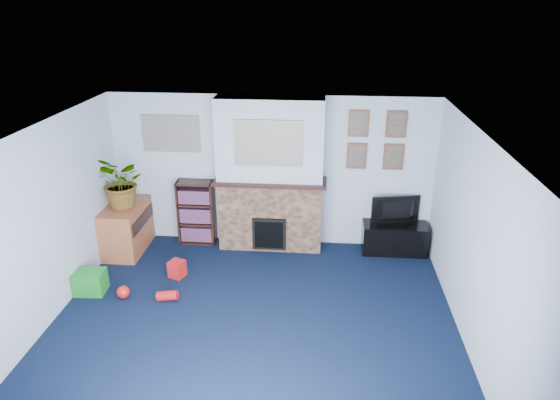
# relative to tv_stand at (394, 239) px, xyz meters

# --- Properties ---
(floor) EXTENTS (5.00, 4.50, 0.01)m
(floor) POSITION_rel_tv_stand_xyz_m (-1.95, -2.03, -0.23)
(floor) COLOR black
(floor) RESTS_ON ground
(ceiling) EXTENTS (5.00, 4.50, 0.01)m
(ceiling) POSITION_rel_tv_stand_xyz_m (-1.95, -2.03, 2.17)
(ceiling) COLOR white
(ceiling) RESTS_ON wall_back
(wall_back) EXTENTS (5.00, 0.04, 2.40)m
(wall_back) POSITION_rel_tv_stand_xyz_m (-1.95, 0.22, 0.97)
(wall_back) COLOR silver
(wall_back) RESTS_ON ground
(wall_front) EXTENTS (5.00, 0.04, 2.40)m
(wall_front) POSITION_rel_tv_stand_xyz_m (-1.95, -4.28, 0.97)
(wall_front) COLOR silver
(wall_front) RESTS_ON ground
(wall_left) EXTENTS (0.04, 4.50, 2.40)m
(wall_left) POSITION_rel_tv_stand_xyz_m (-4.45, -2.03, 0.97)
(wall_left) COLOR silver
(wall_left) RESTS_ON ground
(wall_right) EXTENTS (0.04, 4.50, 2.40)m
(wall_right) POSITION_rel_tv_stand_xyz_m (0.55, -2.03, 0.97)
(wall_right) COLOR silver
(wall_right) RESTS_ON ground
(chimney_breast) EXTENTS (1.72, 0.50, 2.40)m
(chimney_breast) POSITION_rel_tv_stand_xyz_m (-1.95, 0.02, 0.96)
(chimney_breast) COLOR brown
(chimney_breast) RESTS_ON ground
(collage_main) EXTENTS (1.00, 0.03, 0.68)m
(collage_main) POSITION_rel_tv_stand_xyz_m (-1.95, -0.19, 1.55)
(collage_main) COLOR gray
(collage_main) RESTS_ON chimney_breast
(collage_left) EXTENTS (0.90, 0.03, 0.58)m
(collage_left) POSITION_rel_tv_stand_xyz_m (-3.50, 0.21, 1.55)
(collage_left) COLOR gray
(collage_left) RESTS_ON wall_back
(portrait_tl) EXTENTS (0.30, 0.03, 0.40)m
(portrait_tl) POSITION_rel_tv_stand_xyz_m (-0.65, 0.20, 1.77)
(portrait_tl) COLOR brown
(portrait_tl) RESTS_ON wall_back
(portrait_tr) EXTENTS (0.30, 0.03, 0.40)m
(portrait_tr) POSITION_rel_tv_stand_xyz_m (-0.10, 0.20, 1.77)
(portrait_tr) COLOR brown
(portrait_tr) RESTS_ON wall_back
(portrait_bl) EXTENTS (0.30, 0.03, 0.40)m
(portrait_bl) POSITION_rel_tv_stand_xyz_m (-0.65, 0.20, 1.27)
(portrait_bl) COLOR brown
(portrait_bl) RESTS_ON wall_back
(portrait_br) EXTENTS (0.30, 0.03, 0.40)m
(portrait_br) POSITION_rel_tv_stand_xyz_m (-0.10, 0.20, 1.27)
(portrait_br) COLOR brown
(portrait_br) RESTS_ON wall_back
(tv_stand) EXTENTS (0.99, 0.42, 0.47)m
(tv_stand) POSITION_rel_tv_stand_xyz_m (0.00, 0.00, 0.00)
(tv_stand) COLOR black
(tv_stand) RESTS_ON ground
(television) EXTENTS (0.76, 0.24, 0.43)m
(television) POSITION_rel_tv_stand_xyz_m (0.00, 0.02, 0.46)
(television) COLOR black
(television) RESTS_ON tv_stand
(bookshelf) EXTENTS (0.58, 0.28, 1.05)m
(bookshelf) POSITION_rel_tv_stand_xyz_m (-3.15, 0.08, 0.28)
(bookshelf) COLOR black
(bookshelf) RESTS_ON ground
(sideboard) EXTENTS (0.54, 0.97, 0.76)m
(sideboard) POSITION_rel_tv_stand_xyz_m (-4.19, -0.30, 0.12)
(sideboard) COLOR #A25634
(sideboard) RESTS_ON ground
(potted_plant) EXTENTS (0.97, 0.95, 0.82)m
(potted_plant) POSITION_rel_tv_stand_xyz_m (-4.14, -0.35, 0.94)
(potted_plant) COLOR #26661E
(potted_plant) RESTS_ON sideboard
(mantel_clock) EXTENTS (0.10, 0.06, 0.14)m
(mantel_clock) POSITION_rel_tv_stand_xyz_m (-2.00, -0.03, 1.00)
(mantel_clock) COLOR gold
(mantel_clock) RESTS_ON chimney_breast
(mantel_candle) EXTENTS (0.05, 0.05, 0.16)m
(mantel_candle) POSITION_rel_tv_stand_xyz_m (-1.65, -0.03, 1.01)
(mantel_candle) COLOR #B2BFC6
(mantel_candle) RESTS_ON chimney_breast
(mantel_teddy) EXTENTS (0.12, 0.12, 0.12)m
(mantel_teddy) POSITION_rel_tv_stand_xyz_m (-2.56, -0.03, 0.99)
(mantel_teddy) COLOR gray
(mantel_teddy) RESTS_ON chimney_breast
(mantel_can) EXTENTS (0.06, 0.06, 0.12)m
(mantel_can) POSITION_rel_tv_stand_xyz_m (-1.29, -0.03, 0.99)
(mantel_can) COLOR red
(mantel_can) RESTS_ON chimney_breast
(green_crate) EXTENTS (0.41, 0.34, 0.31)m
(green_crate) POSITION_rel_tv_stand_xyz_m (-4.25, -1.53, -0.08)
(green_crate) COLOR #198C26
(green_crate) RESTS_ON ground
(toy_ball) EXTENTS (0.17, 0.17, 0.17)m
(toy_ball) POSITION_rel_tv_stand_xyz_m (-3.76, -1.63, -0.14)
(toy_ball) COLOR red
(toy_ball) RESTS_ON ground
(toy_block) EXTENTS (0.26, 0.26, 0.24)m
(toy_block) POSITION_rel_tv_stand_xyz_m (-3.19, -1.03, -0.12)
(toy_block) COLOR red
(toy_block) RESTS_ON ground
(toy_tube) EXTENTS (0.29, 0.13, 0.17)m
(toy_tube) POSITION_rel_tv_stand_xyz_m (-3.15, -1.64, -0.15)
(toy_tube) COLOR red
(toy_tube) RESTS_ON ground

